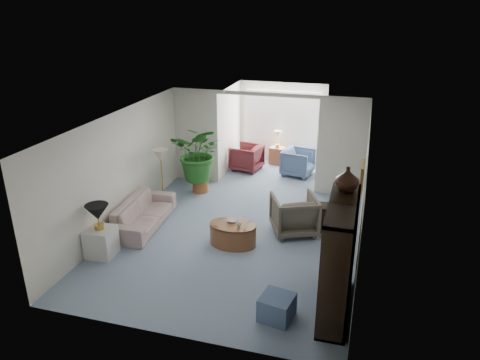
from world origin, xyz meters
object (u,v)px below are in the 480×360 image
(entertainment_cabinet, at_px, (339,259))
(floor_lamp, at_px, (160,155))
(coffee_bowl, at_px, (232,221))
(side_table_dark, at_px, (329,218))
(coffee_table, at_px, (233,234))
(end_table, at_px, (101,242))
(table_lamp, at_px, (97,212))
(coffee_cup, at_px, (239,225))
(wingback_chair, at_px, (294,214))
(ottoman, at_px, (277,307))
(sunroom_table, at_px, (277,156))
(framed_picture, at_px, (363,176))
(sunroom_chair_blue, at_px, (298,162))
(plant_pot, at_px, (201,186))
(sofa, at_px, (143,213))
(sunroom_chair_maroon, at_px, (247,158))
(cabinet_urn, at_px, (347,179))

(entertainment_cabinet, bearing_deg, floor_lamp, 145.92)
(coffee_bowl, height_order, side_table_dark, side_table_dark)
(side_table_dark, bearing_deg, coffee_table, -147.09)
(end_table, height_order, table_lamp, table_lamp)
(coffee_cup, xyz_separation_m, side_table_dark, (1.64, 1.26, -0.21))
(floor_lamp, relative_size, coffee_cup, 3.49)
(coffee_bowl, height_order, wingback_chair, wingback_chair)
(coffee_table, height_order, ottoman, coffee_table)
(table_lamp, relative_size, sunroom_table, 0.85)
(coffee_cup, relative_size, ottoman, 0.21)
(entertainment_cabinet, bearing_deg, framed_picture, 81.81)
(ottoman, xyz_separation_m, sunroom_chair_blue, (-0.70, 6.30, 0.18))
(plant_pot, distance_m, sunroom_chair_blue, 2.92)
(wingback_chair, bearing_deg, side_table_dark, 178.88)
(coffee_cup, distance_m, plant_pot, 3.06)
(entertainment_cabinet, distance_m, sunroom_chair_blue, 6.05)
(sofa, bearing_deg, entertainment_cabinet, -116.65)
(sunroom_chair_maroon, bearing_deg, entertainment_cabinet, 38.02)
(wingback_chair, bearing_deg, plant_pot, -54.11)
(wingback_chair, distance_m, sunroom_chair_maroon, 3.96)
(plant_pot, relative_size, sunroom_chair_blue, 0.49)
(coffee_table, distance_m, side_table_dark, 2.13)
(side_table_dark, xyz_separation_m, ottoman, (-0.47, -3.17, -0.09))
(floor_lamp, height_order, entertainment_cabinet, entertainment_cabinet)
(sunroom_table, bearing_deg, sofa, -112.49)
(ottoman, bearing_deg, floor_lamp, 135.67)
(end_table, bearing_deg, wingback_chair, 29.89)
(sofa, height_order, coffee_cup, sofa)
(coffee_cup, xyz_separation_m, plant_pot, (-1.74, 2.49, -0.34))
(wingback_chair, height_order, sunroom_chair_maroon, wingback_chair)
(coffee_bowl, xyz_separation_m, ottoman, (1.37, -2.11, -0.28))
(end_table, xyz_separation_m, ottoman, (3.63, -0.91, -0.09))
(coffee_table, bearing_deg, coffee_cup, -33.69)
(sunroom_chair_maroon, relative_size, sunroom_table, 1.58)
(framed_picture, relative_size, sofa, 0.25)
(sunroom_chair_maroon, bearing_deg, coffee_cup, 23.65)
(wingback_chair, distance_m, sunroom_chair_blue, 3.46)
(end_table, relative_size, sunroom_chair_blue, 0.69)
(end_table, xyz_separation_m, sunroom_chair_blue, (2.93, 5.39, 0.09))
(plant_pot, bearing_deg, sunroom_chair_blue, 40.58)
(wingback_chair, distance_m, cabinet_urn, 2.71)
(floor_lamp, relative_size, entertainment_cabinet, 0.20)
(table_lamp, xyz_separation_m, cabinet_urn, (4.47, 0.06, 1.13))
(end_table, relative_size, sunroom_chair_maroon, 0.69)
(floor_lamp, bearing_deg, entertainment_cabinet, -34.08)
(framed_picture, bearing_deg, coffee_cup, -175.80)
(sofa, distance_m, side_table_dark, 4.00)
(ottoman, bearing_deg, coffee_cup, 121.38)
(table_lamp, bearing_deg, sunroom_chair_maroon, 75.11)
(coffee_table, xyz_separation_m, sunroom_table, (-0.13, 5.04, 0.03))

